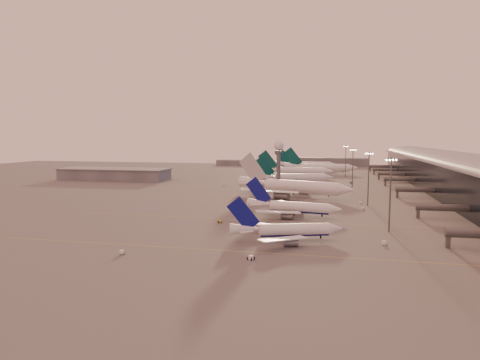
# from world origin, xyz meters

# --- Properties ---
(ground) EXTENTS (700.00, 700.00, 0.00)m
(ground) POSITION_xyz_m (0.00, 0.00, 0.00)
(ground) COLOR #504E4D
(ground) RESTS_ON ground
(taxiway_markings) EXTENTS (180.00, 185.25, 0.02)m
(taxiway_markings) POSITION_xyz_m (30.00, 56.00, 0.01)
(taxiway_markings) COLOR gold
(taxiway_markings) RESTS_ON ground
(terminal) EXTENTS (57.00, 362.00, 23.04)m
(terminal) POSITION_xyz_m (107.88, 110.09, 10.52)
(terminal) COLOR black
(terminal) RESTS_ON ground
(hangar) EXTENTS (82.00, 27.00, 8.50)m
(hangar) POSITION_xyz_m (-120.00, 140.00, 4.32)
(hangar) COLOR slate
(hangar) RESTS_ON ground
(radar_tower) EXTENTS (6.40, 6.40, 31.10)m
(radar_tower) POSITION_xyz_m (5.00, 120.00, 20.95)
(radar_tower) COLOR #525559
(radar_tower) RESTS_ON ground
(mast_a) EXTENTS (3.60, 0.56, 25.00)m
(mast_a) POSITION_xyz_m (58.00, 0.00, 13.74)
(mast_a) COLOR #525559
(mast_a) RESTS_ON ground
(mast_b) EXTENTS (3.60, 0.56, 25.00)m
(mast_b) POSITION_xyz_m (55.00, 55.00, 13.74)
(mast_b) COLOR #525559
(mast_b) RESTS_ON ground
(mast_c) EXTENTS (3.60, 0.56, 25.00)m
(mast_c) POSITION_xyz_m (50.00, 110.00, 13.74)
(mast_c) COLOR #525559
(mast_c) RESTS_ON ground
(mast_d) EXTENTS (3.60, 0.56, 25.00)m
(mast_d) POSITION_xyz_m (48.00, 200.00, 13.74)
(mast_d) COLOR #525559
(mast_d) RESTS_ON ground
(distant_horizon) EXTENTS (165.00, 37.50, 9.00)m
(distant_horizon) POSITION_xyz_m (2.62, 325.14, 3.89)
(distant_horizon) COLOR slate
(distant_horizon) RESTS_ON ground
(narrowbody_near) EXTENTS (34.66, 27.21, 14.00)m
(narrowbody_near) POSITION_xyz_m (25.92, -20.07, 2.83)
(narrowbody_near) COLOR white
(narrowbody_near) RESTS_ON ground
(narrowbody_mid) EXTENTS (39.19, 31.04, 15.40)m
(narrowbody_mid) POSITION_xyz_m (23.79, 21.48, 3.12)
(narrowbody_mid) COLOR white
(narrowbody_mid) RESTS_ON ground
(widebody_white) EXTENTS (63.53, 50.07, 23.24)m
(widebody_white) POSITION_xyz_m (18.66, 77.76, 4.03)
(widebody_white) COLOR white
(widebody_white) RESTS_ON ground
(greentail_a) EXTENTS (52.10, 41.42, 19.59)m
(greentail_a) POSITION_xyz_m (13.69, 135.25, 3.46)
(greentail_a) COLOR white
(greentail_a) RESTS_ON ground
(greentail_b) EXTENTS (59.03, 47.71, 21.45)m
(greentail_b) POSITION_xyz_m (10.03, 187.12, 3.79)
(greentail_b) COLOR white
(greentail_b) RESTS_ON ground
(greentail_c) EXTENTS (63.34, 51.14, 23.00)m
(greentail_c) POSITION_xyz_m (27.73, 224.56, 4.06)
(greentail_c) COLOR white
(greentail_c) RESTS_ON ground
(greentail_d) EXTENTS (59.40, 47.78, 21.58)m
(greentail_d) POSITION_xyz_m (12.91, 264.28, 3.81)
(greentail_d) COLOR white
(greentail_d) RESTS_ON ground
(gsv_truck_a) EXTENTS (6.16, 4.35, 2.35)m
(gsv_truck_a) POSITION_xyz_m (-15.46, -44.71, 1.20)
(gsv_truck_a) COLOR white
(gsv_truck_a) RESTS_ON ground
(gsv_tug_near) EXTENTS (3.41, 4.08, 1.00)m
(gsv_tug_near) POSITION_xyz_m (19.17, -42.29, 0.52)
(gsv_tug_near) COLOR white
(gsv_tug_near) RESTS_ON ground
(gsv_catering_a) EXTENTS (5.86, 4.14, 4.40)m
(gsv_catering_a) POSITION_xyz_m (54.68, -18.53, 2.20)
(gsv_catering_a) COLOR white
(gsv_catering_a) RESTS_ON ground
(gsv_tug_mid) EXTENTS (3.10, 3.63, 0.89)m
(gsv_tug_mid) POSITION_xyz_m (-1.15, 1.88, 0.46)
(gsv_tug_mid) COLOR gold
(gsv_tug_mid) RESTS_ON ground
(gsv_truck_b) EXTENTS (5.70, 3.25, 2.18)m
(gsv_truck_b) POSITION_xyz_m (52.55, 42.95, 1.11)
(gsv_truck_b) COLOR white
(gsv_truck_b) RESTS_ON ground
(gsv_truck_c) EXTENTS (5.41, 5.82, 2.37)m
(gsv_truck_c) POSITION_xyz_m (-10.68, 69.63, 1.21)
(gsv_truck_c) COLOR white
(gsv_truck_c) RESTS_ON ground
(gsv_catering_b) EXTENTS (4.80, 2.53, 3.81)m
(gsv_catering_b) POSITION_xyz_m (52.24, 60.73, 1.91)
(gsv_catering_b) COLOR white
(gsv_catering_b) RESTS_ON ground
(gsv_tug_far) EXTENTS (4.41, 4.39, 1.11)m
(gsv_tug_far) POSITION_xyz_m (26.15, 106.48, 0.57)
(gsv_tug_far) COLOR white
(gsv_tug_far) RESTS_ON ground
(gsv_truck_d) EXTENTS (3.86, 6.50, 2.47)m
(gsv_truck_d) POSITION_xyz_m (-30.21, 119.70, 1.26)
(gsv_truck_d) COLOR white
(gsv_truck_d) RESTS_ON ground
(gsv_tug_hangar) EXTENTS (3.92, 2.52, 1.08)m
(gsv_tug_hangar) POSITION_xyz_m (50.87, 150.90, 0.56)
(gsv_tug_hangar) COLOR #56595B
(gsv_tug_hangar) RESTS_ON ground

